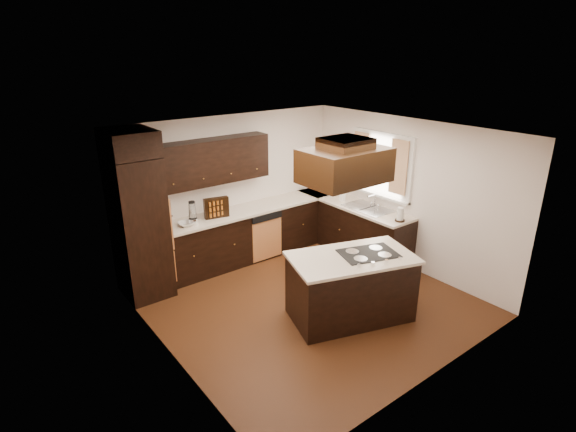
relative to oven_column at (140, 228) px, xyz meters
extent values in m
cube|color=#5A2F16|center=(1.78, -1.71, -1.07)|extent=(4.20, 4.20, 0.02)
cube|color=silver|center=(1.78, -1.71, 1.45)|extent=(4.20, 4.20, 0.02)
cube|color=white|center=(1.78, 0.40, 0.19)|extent=(4.20, 0.02, 2.50)
cube|color=white|center=(1.78, -3.81, 0.19)|extent=(4.20, 0.02, 2.50)
cube|color=white|center=(-0.33, -1.71, 0.19)|extent=(0.02, 4.20, 2.50)
cube|color=white|center=(3.88, -1.71, 0.19)|extent=(0.02, 4.20, 2.50)
cube|color=black|center=(0.00, 0.00, 0.00)|extent=(0.65, 0.75, 2.12)
cube|color=#D68349|center=(0.35, 0.00, 0.06)|extent=(0.05, 0.62, 0.78)
cube|color=black|center=(1.81, 0.09, -0.62)|extent=(2.93, 0.60, 0.88)
cube|color=black|center=(3.58, -0.80, -0.62)|extent=(0.60, 2.40, 0.88)
cube|color=beige|center=(1.81, 0.08, -0.16)|extent=(2.93, 0.63, 0.04)
cube|color=beige|center=(3.56, -0.80, -0.16)|extent=(0.63, 2.40, 0.04)
cube|color=black|center=(1.34, 0.23, 0.75)|extent=(2.00, 0.34, 0.72)
cube|color=#D68349|center=(2.10, -0.20, -0.66)|extent=(0.60, 0.05, 0.72)
cube|color=white|center=(3.85, -1.16, 0.59)|extent=(0.06, 1.32, 1.12)
cube|color=white|center=(3.87, -1.16, 0.59)|extent=(0.00, 1.20, 1.00)
cube|color=#FCE5BD|center=(3.79, -1.57, 0.64)|extent=(0.02, 0.34, 0.90)
cube|color=#FCE5BD|center=(3.79, -0.74, 0.64)|extent=(0.02, 0.34, 0.90)
cube|color=silver|center=(3.58, -1.16, -0.14)|extent=(0.52, 0.84, 0.01)
cube|color=black|center=(1.99, -2.35, -0.62)|extent=(1.78, 1.32, 0.88)
cube|color=beige|center=(1.99, -2.35, -0.16)|extent=(1.86, 1.40, 0.04)
cube|color=black|center=(2.22, -2.43, -0.13)|extent=(0.87, 0.71, 0.01)
cube|color=black|center=(1.88, -2.25, 1.10)|extent=(1.05, 0.72, 0.42)
cube|color=black|center=(1.88, -2.25, 1.38)|extent=(0.55, 0.50, 0.13)
cylinder|color=silver|center=(0.84, -0.01, -0.09)|extent=(0.15, 0.15, 0.10)
cone|color=silver|center=(0.84, -0.01, 0.09)|extent=(0.13, 0.13, 0.26)
cube|color=black|center=(1.29, 0.04, 0.03)|extent=(0.41, 0.18, 0.33)
imported|color=white|center=(0.73, 0.01, -0.11)|extent=(0.28, 0.28, 0.06)
imported|color=white|center=(3.51, -0.60, -0.05)|extent=(0.10, 0.10, 0.19)
cylinder|color=white|center=(3.53, -1.90, -0.03)|extent=(0.14, 0.14, 0.23)
camera|label=1|loc=(-1.97, -6.11, 2.46)|focal=28.00mm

